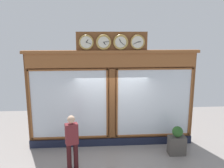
{
  "coord_description": "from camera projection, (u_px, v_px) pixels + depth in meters",
  "views": [
    {
      "loc": [
        0.57,
        8.11,
        4.05
      ],
      "look_at": [
        0.0,
        0.0,
        2.28
      ],
      "focal_mm": 38.92,
      "sensor_mm": 36.0,
      "label": 1
    }
  ],
  "objects": [
    {
      "name": "shop_facade",
      "position": [
        112.0,
        98.0,
        8.56
      ],
      "size": [
        5.95,
        0.42,
        4.04
      ],
      "color": "brown",
      "rests_on": "ground_plane"
    },
    {
      "name": "planter_box",
      "position": [
        177.0,
        145.0,
        8.12
      ],
      "size": [
        0.56,
        0.36,
        0.62
      ],
      "primitive_type": "cube",
      "color": "#4C4742",
      "rests_on": "ground_plane"
    },
    {
      "name": "pedestrian",
      "position": [
        72.0,
        140.0,
        7.09
      ],
      "size": [
        0.41,
        0.31,
        1.69
      ],
      "color": "#3A1316",
      "rests_on": "ground_plane"
    },
    {
      "name": "planter_shrub",
      "position": [
        178.0,
        132.0,
        8.02
      ],
      "size": [
        0.36,
        0.36,
        0.36
      ],
      "primitive_type": "sphere",
      "color": "#285623",
      "rests_on": "planter_box"
    }
  ]
}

